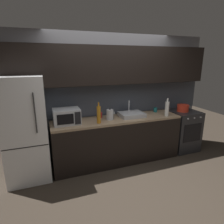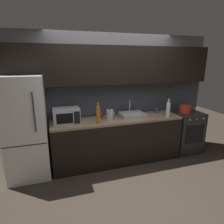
{
  "view_description": "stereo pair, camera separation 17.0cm",
  "coord_description": "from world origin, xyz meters",
  "views": [
    {
      "loc": [
        -1.32,
        -2.38,
        1.99
      ],
      "look_at": [
        -0.12,
        0.9,
        1.04
      ],
      "focal_mm": 30.55,
      "sensor_mm": 36.0,
      "label": 1
    },
    {
      "loc": [
        -1.16,
        -2.43,
        1.99
      ],
      "look_at": [
        -0.12,
        0.9,
        1.04
      ],
      "focal_mm": 30.55,
      "sensor_mm": 36.0,
      "label": 2
    }
  ],
  "objects": [
    {
      "name": "ground_plane",
      "position": [
        0.0,
        0.0,
        0.0
      ],
      "size": [
        10.0,
        10.0,
        0.0
      ],
      "primitive_type": "plane",
      "color": "#2D261E"
    },
    {
      "name": "back_wall",
      "position": [
        0.0,
        1.2,
        1.55
      ],
      "size": [
        4.26,
        0.44,
        2.5
      ],
      "color": "slate",
      "rests_on": "ground"
    },
    {
      "name": "counter_run",
      "position": [
        0.0,
        0.9,
        0.45
      ],
      "size": [
        2.52,
        0.6,
        0.9
      ],
      "color": "black",
      "rests_on": "ground"
    },
    {
      "name": "refrigerator",
      "position": [
        -1.64,
        0.9,
        0.88
      ],
      "size": [
        0.68,
        0.69,
        1.76
      ],
      "color": "white",
      "rests_on": "ground"
    },
    {
      "name": "oven_range",
      "position": [
        1.6,
        0.9,
        0.45
      ],
      "size": [
        0.6,
        0.62,
        0.9
      ],
      "color": "#232326",
      "rests_on": "ground"
    },
    {
      "name": "microwave",
      "position": [
        -0.96,
        0.92,
        1.04
      ],
      "size": [
        0.46,
        0.35,
        0.27
      ],
      "color": "#A8AAAF",
      "rests_on": "counter_run"
    },
    {
      "name": "sink_basin",
      "position": [
        0.31,
        0.93,
        0.94
      ],
      "size": [
        0.48,
        0.38,
        0.3
      ],
      "color": "#ADAFB5",
      "rests_on": "counter_run"
    },
    {
      "name": "kettle",
      "position": [
        -0.16,
        0.89,
        1.0
      ],
      "size": [
        0.17,
        0.13,
        0.22
      ],
      "color": "#B7BABF",
      "rests_on": "counter_run"
    },
    {
      "name": "wine_bottle_amber",
      "position": [
        -0.42,
        0.75,
        1.06
      ],
      "size": [
        0.07,
        0.07,
        0.38
      ],
      "color": "#B27019",
      "rests_on": "counter_run"
    },
    {
      "name": "wine_bottle_white",
      "position": [
        0.99,
        0.72,
        1.05
      ],
      "size": [
        0.08,
        0.08,
        0.36
      ],
      "color": "silver",
      "rests_on": "counter_run"
    },
    {
      "name": "mug_teal",
      "position": [
        0.95,
        1.06,
        0.95
      ],
      "size": [
        0.08,
        0.08,
        0.1
      ],
      "primitive_type": "cylinder",
      "color": "#19666B",
      "rests_on": "counter_run"
    },
    {
      "name": "mug_red",
      "position": [
        -0.3,
        1.07,
        0.95
      ],
      "size": [
        0.08,
        0.08,
        0.1
      ],
      "primitive_type": "cylinder",
      "color": "#A82323",
      "rests_on": "counter_run"
    },
    {
      "name": "cooking_pot",
      "position": [
        1.55,
        0.9,
        0.97
      ],
      "size": [
        0.25,
        0.25,
        0.15
      ],
      "color": "red",
      "rests_on": "oven_range"
    }
  ]
}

